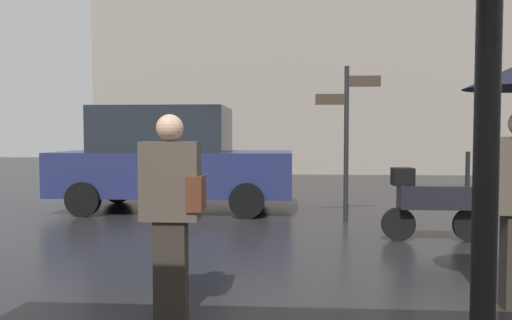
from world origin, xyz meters
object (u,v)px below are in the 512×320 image
Objects in this scene: parked_scooter at (431,201)px; street_signpost at (347,127)px; parked_car_left at (172,159)px; pedestrian_with_bag at (172,203)px.

parked_scooter is 0.55× the size of street_signpost.
parked_scooter is 0.32× the size of parked_car_left.
parked_car_left reaches higher than pedestrian_with_bag.
parked_car_left is at bearing -47.95° from pedestrian_with_bag.
street_signpost is (1.91, 4.65, 0.67)m from pedestrian_with_bag.
pedestrian_with_bag is 0.62× the size of street_signpost.
pedestrian_with_bag is 0.36× the size of parked_car_left.
parked_car_left reaches higher than parked_scooter.
parked_scooter is 5.04m from parked_car_left.
parked_car_left is at bearing 151.12° from parked_scooter.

